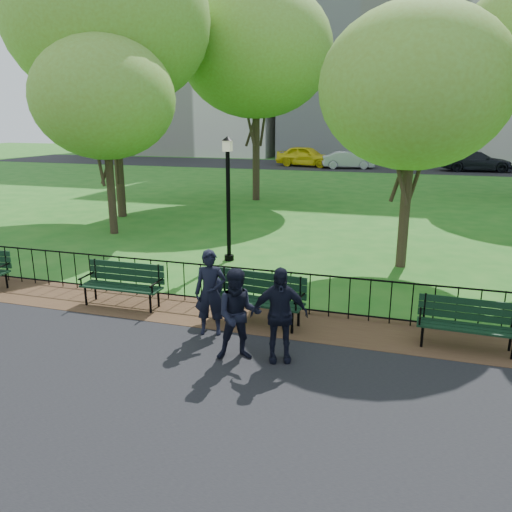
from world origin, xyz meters
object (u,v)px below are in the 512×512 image
(park_bench_right_a, at_px, (468,319))
(tree_mid_w, at_px, (108,20))
(tree_near_w, at_px, (104,98))
(person_left, at_px, (210,293))
(tree_far_c, at_px, (256,51))
(park_bench_main, at_px, (243,290))
(tree_near_e, at_px, (415,88))
(lamppost, at_px, (228,195))
(sedan_dark, at_px, (476,161))
(park_bench_left_a, at_px, (123,280))
(person_mid, at_px, (239,315))
(taxi, at_px, (306,156))
(sedan_silver, at_px, (348,160))
(person_right, at_px, (279,314))

(park_bench_right_a, height_order, tree_mid_w, tree_mid_w)
(tree_near_w, height_order, person_left, tree_near_w)
(park_bench_right_a, distance_m, tree_far_c, 18.02)
(park_bench_main, xyz_separation_m, tree_near_e, (2.93, 4.87, 4.00))
(tree_mid_w, bearing_deg, lamppost, -37.16)
(park_bench_right_a, xyz_separation_m, sedan_dark, (3.53, 32.38, 0.22))
(park_bench_left_a, bearing_deg, person_mid, -27.94)
(taxi, bearing_deg, tree_mid_w, -176.47)
(person_mid, xyz_separation_m, sedan_silver, (-2.27, 33.31, -0.11))
(person_left, xyz_separation_m, sedan_silver, (-1.45, 32.50, -0.13))
(tree_near_w, bearing_deg, tree_mid_w, 116.52)
(park_bench_main, distance_m, sedan_dark, 33.29)
(park_bench_left_a, xyz_separation_m, tree_far_c, (-1.50, 14.60, 6.30))
(park_bench_right_a, bearing_deg, park_bench_main, -177.89)
(sedan_dark, bearing_deg, lamppost, 156.18)
(person_left, height_order, person_right, person_right)
(person_left, bearing_deg, tree_near_w, 118.62)
(tree_far_c, relative_size, sedan_silver, 2.42)
(tree_mid_w, relative_size, sedan_silver, 2.61)
(tree_near_w, relative_size, sedan_dark, 1.27)
(tree_mid_w, distance_m, person_right, 15.47)
(lamppost, height_order, tree_far_c, tree_far_c)
(park_bench_left_a, relative_size, tree_mid_w, 0.17)
(tree_near_w, distance_m, person_left, 10.15)
(park_bench_main, relative_size, person_mid, 1.31)
(tree_mid_w, xyz_separation_m, person_right, (9.36, -10.39, -6.61))
(lamppost, xyz_separation_m, person_mid, (2.23, -5.63, -1.08))
(tree_mid_w, bearing_deg, park_bench_main, -47.38)
(lamppost, distance_m, tree_near_w, 6.07)
(tree_near_w, distance_m, person_right, 11.56)
(tree_mid_w, height_order, sedan_dark, tree_mid_w)
(sedan_silver, bearing_deg, taxi, 62.97)
(park_bench_right_a, bearing_deg, tree_near_e, 106.06)
(park_bench_left_a, xyz_separation_m, person_right, (3.83, -1.49, 0.24))
(person_mid, distance_m, person_right, 0.67)
(sedan_silver, bearing_deg, sedan_dark, -99.85)
(person_right, relative_size, sedan_silver, 0.40)
(tree_far_c, height_order, sedan_silver, tree_far_c)
(person_left, bearing_deg, park_bench_main, 50.22)
(person_mid, bearing_deg, tree_far_c, 85.14)
(tree_far_c, relative_size, person_right, 6.12)
(lamppost, bearing_deg, taxi, 97.21)
(tree_near_w, bearing_deg, taxi, 86.87)
(person_mid, relative_size, sedan_silver, 0.38)
(lamppost, distance_m, sedan_dark, 29.89)
(tree_near_w, xyz_separation_m, person_right, (7.93, -7.54, -3.72))
(tree_mid_w, height_order, taxi, tree_mid_w)
(sedan_silver, relative_size, sedan_dark, 0.80)
(tree_far_c, bearing_deg, park_bench_right_a, -60.30)
(park_bench_right_a, distance_m, tree_mid_w, 16.77)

